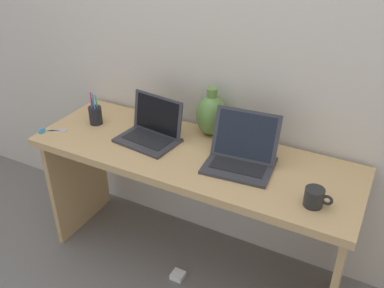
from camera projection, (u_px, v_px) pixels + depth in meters
The scene contains 10 objects.
ground_plane at pixel (192, 261), 2.46m from camera, with size 6.00×6.00×0.00m, color slate.
back_wall at pixel (222, 45), 2.09m from camera, with size 4.40×0.04×2.40m, color beige.
desk at pixel (192, 178), 2.16m from camera, with size 1.65×0.56×0.74m.
laptop_left at pixel (152, 128), 2.17m from camera, with size 0.33×0.25×0.22m.
laptop_right at pixel (242, 152), 1.97m from camera, with size 0.33×0.28×0.24m.
green_vase at pixel (211, 115), 2.19m from camera, with size 0.16×0.16×0.26m.
coffee_mug at pixel (315, 197), 1.71m from camera, with size 0.12×0.08×0.08m.
pen_cup at pixel (95, 115), 2.32m from camera, with size 0.07×0.07×0.19m.
scissors at pixel (47, 131), 2.27m from camera, with size 0.14×0.11×0.01m.
power_brick at pixel (178, 275), 2.35m from camera, with size 0.07×0.07×0.03m, color white.
Camera 1 is at (0.82, -1.57, 1.84)m, focal length 39.58 mm.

